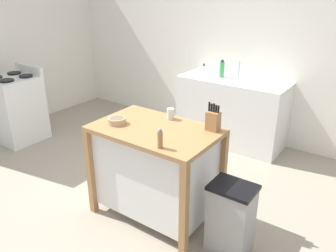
{
  "coord_description": "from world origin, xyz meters",
  "views": [
    {
      "loc": [
        1.92,
        -2.22,
        2.11
      ],
      "look_at": [
        0.23,
        0.16,
        0.86
      ],
      "focal_mm": 36.28,
      "sensor_mm": 36.0,
      "label": 1
    }
  ],
  "objects_px": {
    "sink_faucet": "(239,69)",
    "bottle_hand_soap": "(204,70)",
    "trash_bin": "(231,218)",
    "drinking_cup": "(170,114)",
    "stove": "(17,109)",
    "bottle_dish_soap": "(222,69)",
    "bowl_ceramic_wide": "(117,121)",
    "kitchen_island": "(156,168)",
    "knife_block": "(213,120)",
    "pepper_grinder": "(160,139)"
  },
  "relations": [
    {
      "from": "knife_block",
      "to": "drinking_cup",
      "type": "relative_size",
      "value": 2.41
    },
    {
      "from": "kitchen_island",
      "to": "drinking_cup",
      "type": "height_order",
      "value": "drinking_cup"
    },
    {
      "from": "knife_block",
      "to": "sink_faucet",
      "type": "height_order",
      "value": "knife_block"
    },
    {
      "from": "knife_block",
      "to": "sink_faucet",
      "type": "relative_size",
      "value": 1.13
    },
    {
      "from": "kitchen_island",
      "to": "drinking_cup",
      "type": "relative_size",
      "value": 10.81
    },
    {
      "from": "bowl_ceramic_wide",
      "to": "bottle_hand_soap",
      "type": "relative_size",
      "value": 0.97
    },
    {
      "from": "kitchen_island",
      "to": "knife_block",
      "type": "xyz_separation_m",
      "value": [
        0.44,
        0.26,
        0.5
      ]
    },
    {
      "from": "kitchen_island",
      "to": "bowl_ceramic_wide",
      "type": "distance_m",
      "value": 0.57
    },
    {
      "from": "drinking_cup",
      "to": "bottle_dish_soap",
      "type": "xyz_separation_m",
      "value": [
        -0.31,
        1.66,
        0.06
      ]
    },
    {
      "from": "sink_faucet",
      "to": "bottle_hand_soap",
      "type": "height_order",
      "value": "sink_faucet"
    },
    {
      "from": "bowl_ceramic_wide",
      "to": "kitchen_island",
      "type": "bearing_deg",
      "value": 19.3
    },
    {
      "from": "pepper_grinder",
      "to": "bottle_hand_soap",
      "type": "height_order",
      "value": "pepper_grinder"
    },
    {
      "from": "bowl_ceramic_wide",
      "to": "bottle_dish_soap",
      "type": "bearing_deg",
      "value": 89.52
    },
    {
      "from": "bowl_ceramic_wide",
      "to": "trash_bin",
      "type": "height_order",
      "value": "bowl_ceramic_wide"
    },
    {
      "from": "pepper_grinder",
      "to": "bottle_hand_soap",
      "type": "bearing_deg",
      "value": 111.26
    },
    {
      "from": "drinking_cup",
      "to": "pepper_grinder",
      "type": "distance_m",
      "value": 0.61
    },
    {
      "from": "knife_block",
      "to": "trash_bin",
      "type": "height_order",
      "value": "knife_block"
    },
    {
      "from": "bottle_hand_soap",
      "to": "pepper_grinder",
      "type": "bearing_deg",
      "value": -68.74
    },
    {
      "from": "drinking_cup",
      "to": "bottle_dish_soap",
      "type": "bearing_deg",
      "value": 100.71
    },
    {
      "from": "trash_bin",
      "to": "bottle_dish_soap",
      "type": "height_order",
      "value": "bottle_dish_soap"
    },
    {
      "from": "drinking_cup",
      "to": "bottle_hand_soap",
      "type": "relative_size",
      "value": 0.61
    },
    {
      "from": "sink_faucet",
      "to": "bottle_hand_soap",
      "type": "relative_size",
      "value": 1.31
    },
    {
      "from": "sink_faucet",
      "to": "kitchen_island",
      "type": "bearing_deg",
      "value": -86.12
    },
    {
      "from": "trash_bin",
      "to": "bottle_dish_soap",
      "type": "distance_m",
      "value": 2.36
    },
    {
      "from": "bowl_ceramic_wide",
      "to": "drinking_cup",
      "type": "bearing_deg",
      "value": 48.7
    },
    {
      "from": "drinking_cup",
      "to": "bottle_dish_soap",
      "type": "distance_m",
      "value": 1.69
    },
    {
      "from": "drinking_cup",
      "to": "bottle_hand_soap",
      "type": "distance_m",
      "value": 1.67
    },
    {
      "from": "kitchen_island",
      "to": "sink_faucet",
      "type": "relative_size",
      "value": 5.07
    },
    {
      "from": "pepper_grinder",
      "to": "trash_bin",
      "type": "height_order",
      "value": "pepper_grinder"
    },
    {
      "from": "drinking_cup",
      "to": "stove",
      "type": "bearing_deg",
      "value": -179.75
    },
    {
      "from": "drinking_cup",
      "to": "sink_faucet",
      "type": "relative_size",
      "value": 0.47
    },
    {
      "from": "stove",
      "to": "trash_bin",
      "type": "bearing_deg",
      "value": -4.66
    },
    {
      "from": "knife_block",
      "to": "bottle_dish_soap",
      "type": "relative_size",
      "value": 1.07
    },
    {
      "from": "kitchen_island",
      "to": "pepper_grinder",
      "type": "bearing_deg",
      "value": -46.75
    },
    {
      "from": "trash_bin",
      "to": "bowl_ceramic_wide",
      "type": "bearing_deg",
      "value": -175.74
    },
    {
      "from": "trash_bin",
      "to": "sink_faucet",
      "type": "xyz_separation_m",
      "value": [
        -0.94,
        2.08,
        0.71
      ]
    },
    {
      "from": "kitchen_island",
      "to": "sink_faucet",
      "type": "distance_m",
      "value": 2.12
    },
    {
      "from": "drinking_cup",
      "to": "bottle_dish_soap",
      "type": "height_order",
      "value": "bottle_dish_soap"
    },
    {
      "from": "bowl_ceramic_wide",
      "to": "trash_bin",
      "type": "relative_size",
      "value": 0.26
    },
    {
      "from": "kitchen_island",
      "to": "bottle_hand_soap",
      "type": "relative_size",
      "value": 6.63
    },
    {
      "from": "kitchen_island",
      "to": "trash_bin",
      "type": "distance_m",
      "value": 0.82
    },
    {
      "from": "bottle_dish_soap",
      "to": "bottle_hand_soap",
      "type": "xyz_separation_m",
      "value": [
        -0.23,
        -0.08,
        -0.03
      ]
    },
    {
      "from": "knife_block",
      "to": "kitchen_island",
      "type": "bearing_deg",
      "value": -149.58
    },
    {
      "from": "trash_bin",
      "to": "bottle_hand_soap",
      "type": "bearing_deg",
      "value": 125.91
    },
    {
      "from": "bowl_ceramic_wide",
      "to": "sink_faucet",
      "type": "xyz_separation_m",
      "value": [
        0.2,
        2.17,
        0.08
      ]
    },
    {
      "from": "knife_block",
      "to": "pepper_grinder",
      "type": "xyz_separation_m",
      "value": [
        -0.17,
        -0.54,
        -0.01
      ]
    },
    {
      "from": "pepper_grinder",
      "to": "trash_bin",
      "type": "relative_size",
      "value": 0.27
    },
    {
      "from": "kitchen_island",
      "to": "knife_block",
      "type": "relative_size",
      "value": 4.48
    },
    {
      "from": "sink_faucet",
      "to": "stove",
      "type": "height_order",
      "value": "sink_faucet"
    },
    {
      "from": "trash_bin",
      "to": "drinking_cup",
      "type": "bearing_deg",
      "value": 160.14
    }
  ]
}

